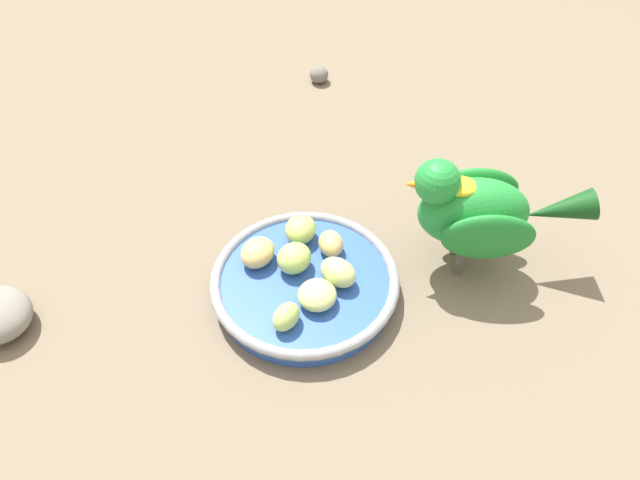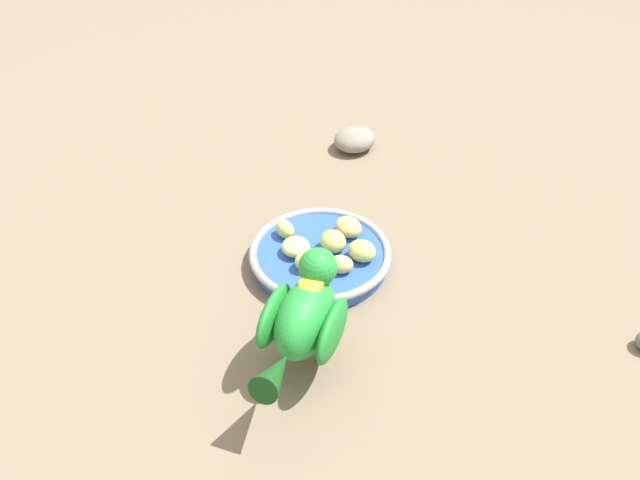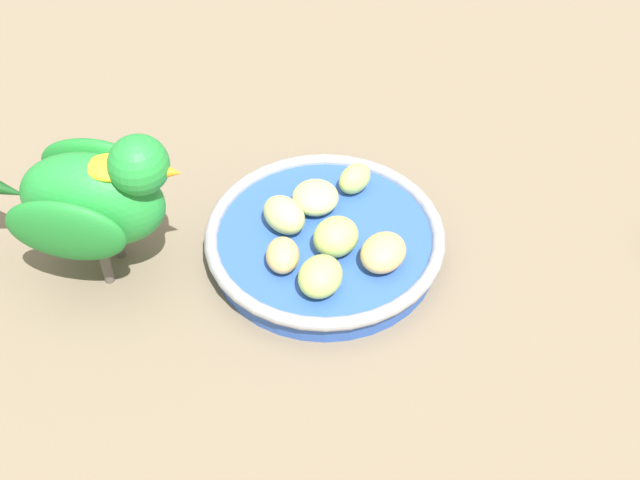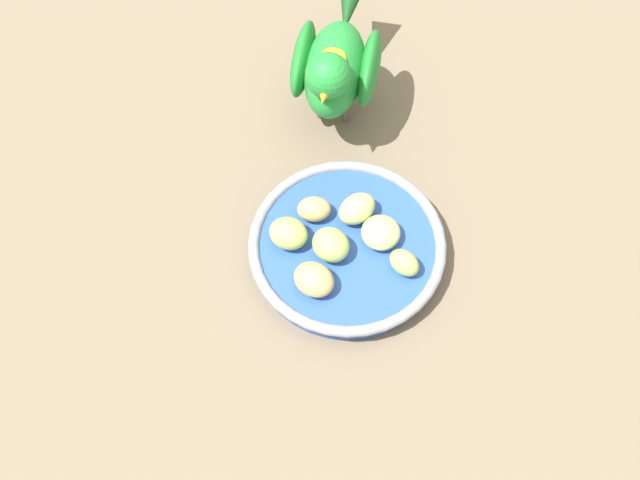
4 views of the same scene
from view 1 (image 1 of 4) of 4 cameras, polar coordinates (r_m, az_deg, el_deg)
The scene contains 11 objects.
ground_plane at distance 0.60m, azimuth -1.15°, elevation -3.54°, with size 4.00×4.00×0.00m, color #756651.
feeding_bowl at distance 0.57m, azimuth -1.54°, elevation -4.36°, with size 0.19×0.19×0.03m.
apple_piece_0 at distance 0.57m, azimuth -2.76°, elevation -1.73°, with size 0.04×0.03×0.03m, color #B2CC66.
apple_piece_1 at distance 0.56m, azimuth 1.86°, elevation -3.31°, with size 0.04×0.03×0.03m, color #C6D17A.
apple_piece_2 at distance 0.59m, azimuth 0.98°, elevation -0.22°, with size 0.03×0.03×0.02m, color tan.
apple_piece_3 at distance 0.60m, azimuth -2.01°, elevation 1.10°, with size 0.04×0.03×0.03m, color #B2CC66.
apple_piece_4 at distance 0.58m, azimuth -6.39°, elevation -1.28°, with size 0.04×0.03×0.03m, color tan.
apple_piece_5 at distance 0.54m, azimuth -0.30°, elevation -5.63°, with size 0.04×0.04×0.02m, color #C6D17A.
apple_piece_6 at distance 0.52m, azimuth -3.48°, elevation -7.82°, with size 0.03×0.02×0.02m, color #B2CC66.
parrot at distance 0.58m, azimuth 15.78°, elevation 3.04°, with size 0.18×0.14×0.14m.
pebble_0 at distance 0.90m, azimuth -0.09°, elevation 16.55°, with size 0.03×0.03×0.02m, color slate.
Camera 1 is at (-0.19, -0.34, 0.46)m, focal length 31.35 mm.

